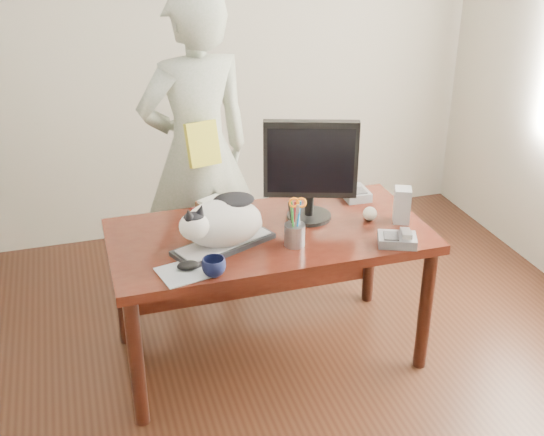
{
  "coord_description": "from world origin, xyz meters",
  "views": [
    {
      "loc": [
        -0.88,
        -2.33,
        2.32
      ],
      "look_at": [
        0.0,
        0.55,
        0.85
      ],
      "focal_mm": 45.0,
      "sensor_mm": 36.0,
      "label": 1
    }
  ],
  "objects_px": {
    "pen_cup": "(295,232)",
    "speaker": "(402,205)",
    "desk": "(265,250)",
    "book_stack": "(216,207)",
    "cat": "(221,222)",
    "monitor": "(310,165)",
    "baseball": "(370,214)",
    "coffee_mug": "(214,267)",
    "calculator": "(355,193)",
    "phone": "(398,239)",
    "keyboard": "(224,244)",
    "mouse": "(188,265)",
    "person": "(198,153)"
  },
  "relations": [
    {
      "from": "desk",
      "to": "monitor",
      "type": "distance_m",
      "value": 0.51
    },
    {
      "from": "cat",
      "to": "pen_cup",
      "type": "xyz_separation_m",
      "value": [
        0.35,
        -0.08,
        -0.07
      ]
    },
    {
      "from": "desk",
      "to": "calculator",
      "type": "bearing_deg",
      "value": 17.31
    },
    {
      "from": "book_stack",
      "to": "calculator",
      "type": "xyz_separation_m",
      "value": [
        0.79,
        -0.04,
        -0.01
      ]
    },
    {
      "from": "pen_cup",
      "to": "speaker",
      "type": "distance_m",
      "value": 0.62
    },
    {
      "from": "cat",
      "to": "person",
      "type": "relative_size",
      "value": 0.25
    },
    {
      "from": "speaker",
      "to": "baseball",
      "type": "distance_m",
      "value": 0.17
    },
    {
      "from": "desk",
      "to": "cat",
      "type": "height_order",
      "value": "cat"
    },
    {
      "from": "coffee_mug",
      "to": "phone",
      "type": "height_order",
      "value": "coffee_mug"
    },
    {
      "from": "keyboard",
      "to": "book_stack",
      "type": "distance_m",
      "value": 0.39
    },
    {
      "from": "keyboard",
      "to": "monitor",
      "type": "relative_size",
      "value": 1.0
    },
    {
      "from": "phone",
      "to": "calculator",
      "type": "bearing_deg",
      "value": 110.5
    },
    {
      "from": "calculator",
      "to": "keyboard",
      "type": "bearing_deg",
      "value": -155.58
    },
    {
      "from": "book_stack",
      "to": "calculator",
      "type": "distance_m",
      "value": 0.79
    },
    {
      "from": "coffee_mug",
      "to": "cat",
      "type": "bearing_deg",
      "value": 69.35
    },
    {
      "from": "phone",
      "to": "speaker",
      "type": "bearing_deg",
      "value": 82.57
    },
    {
      "from": "desk",
      "to": "speaker",
      "type": "relative_size",
      "value": 8.62
    },
    {
      "from": "book_stack",
      "to": "baseball",
      "type": "bearing_deg",
      "value": -45.71
    },
    {
      "from": "monitor",
      "to": "baseball",
      "type": "height_order",
      "value": "monitor"
    },
    {
      "from": "coffee_mug",
      "to": "person",
      "type": "xyz_separation_m",
      "value": [
        0.15,
        1.06,
        0.14
      ]
    },
    {
      "from": "coffee_mug",
      "to": "phone",
      "type": "relative_size",
      "value": 0.49
    },
    {
      "from": "phone",
      "to": "person",
      "type": "xyz_separation_m",
      "value": [
        -0.77,
        1.04,
        0.16
      ]
    },
    {
      "from": "keyboard",
      "to": "calculator",
      "type": "height_order",
      "value": "calculator"
    },
    {
      "from": "desk",
      "to": "book_stack",
      "type": "height_order",
      "value": "book_stack"
    },
    {
      "from": "desk",
      "to": "coffee_mug",
      "type": "xyz_separation_m",
      "value": [
        -0.36,
        -0.42,
        0.19
      ]
    },
    {
      "from": "phone",
      "to": "cat",
      "type": "bearing_deg",
      "value": -171.87
    },
    {
      "from": "monitor",
      "to": "calculator",
      "type": "distance_m",
      "value": 0.48
    },
    {
      "from": "speaker",
      "to": "person",
      "type": "distance_m",
      "value": 1.22
    },
    {
      "from": "coffee_mug",
      "to": "phone",
      "type": "bearing_deg",
      "value": 1.67
    },
    {
      "from": "cat",
      "to": "speaker",
      "type": "height_order",
      "value": "cat"
    },
    {
      "from": "speaker",
      "to": "book_stack",
      "type": "relative_size",
      "value": 0.74
    },
    {
      "from": "baseball",
      "to": "desk",
      "type": "bearing_deg",
      "value": 169.13
    },
    {
      "from": "coffee_mug",
      "to": "book_stack",
      "type": "relative_size",
      "value": 0.43
    },
    {
      "from": "cat",
      "to": "calculator",
      "type": "bearing_deg",
      "value": -0.84
    },
    {
      "from": "pen_cup",
      "to": "calculator",
      "type": "height_order",
      "value": "pen_cup"
    },
    {
      "from": "mouse",
      "to": "calculator",
      "type": "xyz_separation_m",
      "value": [
        1.04,
        0.52,
        0.0
      ]
    },
    {
      "from": "phone",
      "to": "book_stack",
      "type": "height_order",
      "value": "phone"
    },
    {
      "from": "desk",
      "to": "monitor",
      "type": "relative_size",
      "value": 2.98
    },
    {
      "from": "desk",
      "to": "cat",
      "type": "relative_size",
      "value": 3.42
    },
    {
      "from": "cat",
      "to": "monitor",
      "type": "distance_m",
      "value": 0.56
    },
    {
      "from": "keyboard",
      "to": "phone",
      "type": "height_order",
      "value": "phone"
    },
    {
      "from": "cat",
      "to": "person",
      "type": "height_order",
      "value": "person"
    },
    {
      "from": "monitor",
      "to": "speaker",
      "type": "height_order",
      "value": "monitor"
    },
    {
      "from": "pen_cup",
      "to": "coffee_mug",
      "type": "relative_size",
      "value": 2.36
    },
    {
      "from": "desk",
      "to": "pen_cup",
      "type": "xyz_separation_m",
      "value": [
        0.08,
        -0.25,
        0.22
      ]
    },
    {
      "from": "mouse",
      "to": "baseball",
      "type": "bearing_deg",
      "value": 0.36
    },
    {
      "from": "mouse",
      "to": "speaker",
      "type": "relative_size",
      "value": 0.61
    },
    {
      "from": "monitor",
      "to": "book_stack",
      "type": "relative_size",
      "value": 2.14
    },
    {
      "from": "phone",
      "to": "baseball",
      "type": "distance_m",
      "value": 0.29
    },
    {
      "from": "speaker",
      "to": "phone",
      "type": "bearing_deg",
      "value": -95.97
    }
  ]
}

